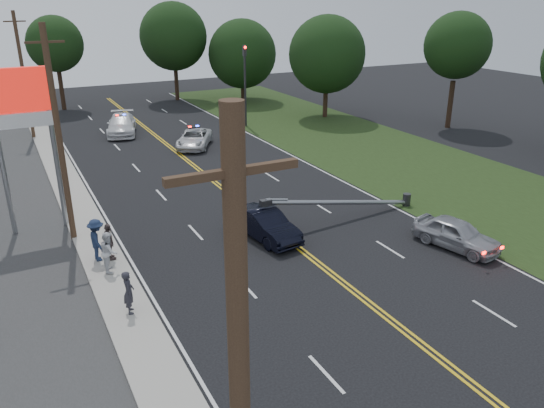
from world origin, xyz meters
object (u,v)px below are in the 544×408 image
utility_pole_far (24,76)px  bystander_b (109,252)px  bystander_c (97,240)px  traffic_signal (245,79)px  crashed_sedan (265,224)px  bystander_a (129,292)px  pylon_sign (21,112)px  bystander_d (109,242)px  utility_pole_mid (59,137)px  emergency_a (194,139)px  waiting_sedan (457,234)px  emergency_b (122,125)px  fallen_streetlight (350,202)px

utility_pole_far → bystander_b: size_ratio=5.65×
utility_pole_far → bystander_c: (0.64, -25.04, -4.00)m
traffic_signal → bystander_b: (-16.59, -22.27, -3.20)m
crashed_sedan → bystander_a: size_ratio=2.58×
pylon_sign → bystander_d: size_ratio=4.70×
utility_pole_mid → emergency_a: size_ratio=2.08×
utility_pole_far → bystander_c: 25.36m
crashed_sedan → utility_pole_mid: bearing=145.8°
utility_pole_far → waiting_sedan: utility_pole_far is taller
utility_pole_far → traffic_signal: bearing=-12.9°
traffic_signal → utility_pole_far: (-17.50, 4.00, 0.88)m
emergency_b → bystander_a: size_ratio=3.32×
fallen_streetlight → utility_pole_far: size_ratio=0.94×
emergency_b → waiting_sedan: bearing=-57.9°
pylon_sign → utility_pole_far: size_ratio=0.80×
crashed_sedan → utility_pole_far: bearing=100.0°
fallen_streetlight → bystander_c: (-12.74, 0.96, 0.16)m
utility_pole_mid → bystander_a: size_ratio=5.94×
emergency_a → bystander_b: size_ratio=2.71×
fallen_streetlight → waiting_sedan: fallen_streetlight is taller
emergency_a → emergency_b: emergency_b is taller
utility_pole_far → pylon_sign: bearing=-93.7°
fallen_streetlight → utility_pole_mid: (-13.39, 4.00, 4.17)m
utility_pole_mid → bystander_d: (1.12, -3.24, -4.11)m
fallen_streetlight → utility_pole_mid: bearing=163.4°
fallen_streetlight → utility_pole_far: utility_pole_far is taller
utility_pole_far → crashed_sedan: bearing=-72.3°
pylon_sign → bystander_c: 7.30m
bystander_c → fallen_streetlight: bearing=-99.3°
traffic_signal → fallen_streetlight: (-4.11, -22.00, -3.29)m
pylon_sign → traffic_signal: pylon_sign is taller
bystander_a → bystander_c: bearing=13.2°
emergency_a → fallen_streetlight: bearing=-51.8°
utility_pole_mid → bystander_a: (0.88, -7.87, -4.12)m
pylon_sign → utility_pole_mid: bearing=-57.0°
utility_pole_mid → bystander_d: bearing=-71.0°
fallen_streetlight → crashed_sedan: (-5.07, -0.15, -0.20)m
pylon_sign → fallen_streetlight: pylon_sign is taller
fallen_streetlight → bystander_d: (-12.27, 0.76, 0.05)m
pylon_sign → emergency_a: (12.23, 11.31, -5.33)m
fallen_streetlight → bystander_a: size_ratio=5.56×
utility_pole_mid → pylon_sign: bearing=123.0°
emergency_a → bystander_b: (-10.02, -17.58, 0.34)m
fallen_streetlight → emergency_b: 25.01m
traffic_signal → utility_pole_far: bearing=167.1°
utility_pole_far → bystander_d: 25.60m
pylon_sign → utility_pole_far: bearing=86.3°
emergency_b → emergency_a: bearing=-44.0°
crashed_sedan → waiting_sedan: bearing=-42.0°
waiting_sedan → emergency_b: (-8.89, 29.37, 0.11)m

